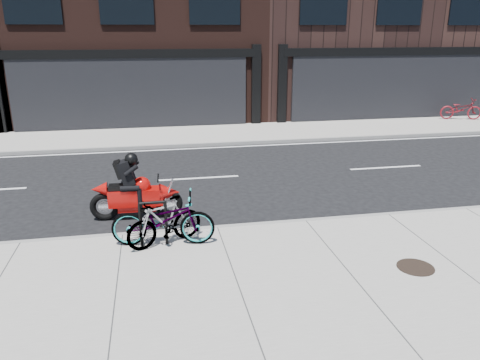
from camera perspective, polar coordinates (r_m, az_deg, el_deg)
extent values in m
plane|color=black|center=(12.03, -4.09, -2.63)|extent=(120.00, 120.00, 0.00)
cube|color=gray|center=(7.56, 0.63, -15.28)|extent=(60.00, 6.00, 0.13)
cube|color=gray|center=(19.44, -6.86, 5.43)|extent=(60.00, 3.50, 0.13)
cylinder|color=black|center=(9.33, -12.01, -5.41)|extent=(0.06, 0.06, 0.89)
cylinder|color=black|center=(9.34, -9.00, -5.20)|extent=(0.06, 0.06, 0.89)
cylinder|color=black|center=(9.17, -10.66, -2.75)|extent=(0.49, 0.08, 0.06)
imported|color=gray|center=(9.30, -9.37, -4.75)|extent=(2.09, 0.96, 1.06)
imported|color=gray|center=(9.32, -9.17, -5.02)|extent=(1.65, 1.06, 0.96)
torus|color=black|center=(11.08, -8.73, -2.82)|extent=(0.68, 0.17, 0.67)
torus|color=black|center=(11.19, -16.17, -3.15)|extent=(0.68, 0.17, 0.67)
cube|color=#A60A07|center=(11.04, -12.59, -2.00)|extent=(1.24, 0.43, 0.39)
cone|color=#A60A07|center=(10.99, -8.58, -1.52)|extent=(0.47, 0.46, 0.45)
sphere|color=#A60A07|center=(10.95, -11.89, -0.66)|extent=(0.41, 0.41, 0.41)
cube|color=black|center=(10.99, -14.27, -0.87)|extent=(0.57, 0.30, 0.12)
cylinder|color=silver|center=(11.34, -15.29, -2.88)|extent=(0.56, 0.11, 0.09)
cube|color=black|center=(10.87, -13.66, 0.89)|extent=(0.41, 0.38, 0.60)
cube|color=black|center=(10.87, -14.54, 1.26)|extent=(0.25, 0.31, 0.41)
sphere|color=black|center=(10.78, -13.13, 2.48)|extent=(0.30, 0.30, 0.30)
imported|color=maroon|center=(24.72, 25.33, 7.83)|extent=(1.99, 1.18, 0.99)
cylinder|color=black|center=(9.09, 20.61, -9.92)|extent=(0.85, 0.85, 0.02)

